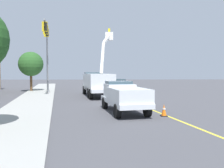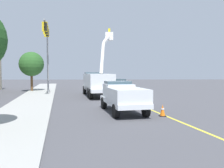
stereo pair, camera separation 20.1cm
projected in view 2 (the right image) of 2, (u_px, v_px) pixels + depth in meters
name	position (u px, v px, depth m)	size (l,w,h in m)	color
ground	(121.00, 97.00, 25.03)	(120.00, 120.00, 0.00)	#47474C
sidewalk_far_side	(35.00, 99.00, 23.08)	(60.00, 3.60, 0.12)	#9E9E99
lane_centre_stripe	(121.00, 97.00, 25.03)	(50.00, 0.16, 0.01)	yellow
utility_bucket_truck	(97.00, 82.00, 26.25)	(8.53, 4.08, 7.76)	silver
service_pickup_truck	(123.00, 96.00, 15.67)	(5.91, 3.17, 2.06)	silver
passing_minivan	(118.00, 84.00, 35.54)	(5.08, 2.82, 1.69)	black
traffic_cone_leading	(163.00, 110.00, 14.35)	(0.40, 0.40, 0.74)	black
traffic_cone_mid_front	(124.00, 97.00, 21.69)	(0.40, 0.40, 0.78)	black
traffic_cone_mid_rear	(106.00, 89.00, 30.98)	(0.40, 0.40, 0.88)	black
traffic_signal_mast	(47.00, 43.00, 27.47)	(6.47, 1.50, 8.85)	gray
street_tree_right	(31.00, 64.00, 32.25)	(3.36, 3.36, 5.51)	brown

